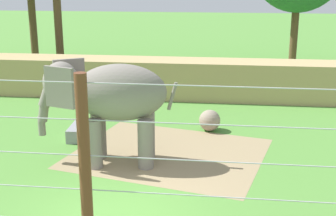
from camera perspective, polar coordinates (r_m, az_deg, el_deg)
The scene contains 7 objects.
ground_plane at distance 11.34m, azimuth -6.34°, elevation -12.70°, with size 120.00×120.00×0.00m, color #518938.
dirt_patch at distance 14.79m, azimuth 0.11°, elevation -5.50°, with size 5.73×4.76×0.01m, color #937F5B.
embankment_wall at distance 21.31m, azimuth 0.36°, elevation 3.61°, with size 36.00×1.80×1.71m, color tan.
elephant at distance 13.60m, azimuth -7.13°, elevation 1.33°, with size 4.09×1.84×3.04m.
enrichment_ball at distance 16.82m, azimuth 5.08°, elevation -1.51°, with size 0.76×0.76×0.76m, color gray.
cable_fence at distance 8.13m, azimuth -10.74°, elevation -9.36°, with size 11.20×0.20×3.94m.
feed_trough at distance 16.41m, azimuth -10.83°, elevation -2.79°, with size 0.57×1.42×0.44m.
Camera 1 is at (2.42, -9.66, 5.42)m, focal length 50.19 mm.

